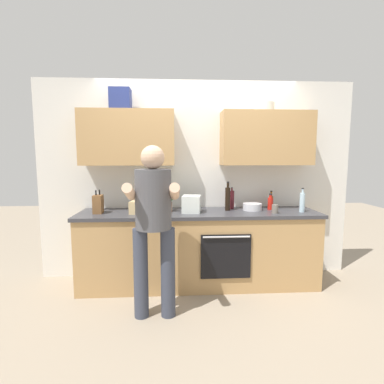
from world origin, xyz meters
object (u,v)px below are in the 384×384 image
(bottle_hotsauce, at_px, (270,203))
(mixing_bowl, at_px, (252,207))
(grocery_bag_bread, at_px, (141,207))
(grocery_bag_produce, at_px, (192,204))
(cup_stoneware, at_px, (275,209))
(potted_herb, at_px, (166,200))
(person_standing, at_px, (154,218))
(bottle_soy, at_px, (228,198))
(bottle_water, at_px, (302,202))
(bottle_syrup, at_px, (271,201))
(knife_block, at_px, (98,204))
(bottle_wine, at_px, (232,199))

(bottle_hotsauce, relative_size, mixing_bowl, 0.87)
(grocery_bag_bread, bearing_deg, grocery_bag_produce, 3.56)
(cup_stoneware, xyz_separation_m, potted_herb, (-1.26, 0.18, 0.09))
(person_standing, distance_m, bottle_soy, 1.15)
(cup_stoneware, distance_m, mixing_bowl, 0.30)
(bottle_soy, height_order, mixing_bowl, bottle_soy)
(bottle_soy, bearing_deg, grocery_bag_produce, -168.22)
(cup_stoneware, relative_size, potted_herb, 0.39)
(bottle_hotsauce, bearing_deg, bottle_soy, -177.63)
(potted_herb, bearing_deg, bottle_water, -4.26)
(person_standing, distance_m, grocery_bag_bread, 0.67)
(bottle_water, xyz_separation_m, potted_herb, (-1.60, 0.12, 0.02))
(person_standing, xyz_separation_m, mixing_bowl, (1.15, 0.77, -0.04))
(bottle_soy, relative_size, mixing_bowl, 1.54)
(person_standing, xyz_separation_m, grocery_bag_bread, (-0.19, 0.64, -0.01))
(bottle_syrup, xyz_separation_m, knife_block, (-2.11, -0.22, 0.02))
(bottle_wine, xyz_separation_m, potted_herb, (-0.81, -0.15, 0.02))
(knife_block, xyz_separation_m, grocery_bag_bread, (0.49, -0.04, -0.04))
(bottle_hotsauce, height_order, potted_herb, potted_herb)
(person_standing, distance_m, potted_herb, 0.75)
(knife_block, bearing_deg, bottle_soy, 3.24)
(bottle_water, distance_m, bottle_wine, 0.83)
(person_standing, xyz_separation_m, potted_herb, (0.10, 0.74, 0.06))
(mixing_bowl, bearing_deg, bottle_soy, -179.82)
(bottle_water, height_order, grocery_bag_produce, bottle_water)
(bottle_soy, relative_size, bottle_hotsauce, 1.77)
(person_standing, height_order, mixing_bowl, person_standing)
(person_standing, bearing_deg, potted_herb, 82.13)
(person_standing, height_order, bottle_syrup, person_standing)
(knife_block, height_order, potted_herb, knife_block)
(grocery_bag_bread, height_order, grocery_bag_produce, grocery_bag_produce)
(person_standing, xyz_separation_m, bottle_wine, (0.92, 0.89, 0.04))
(bottle_wine, bearing_deg, person_standing, -136.00)
(person_standing, bearing_deg, knife_block, 135.01)
(bottle_wine, relative_size, bottle_hotsauce, 1.35)
(bottle_hotsauce, distance_m, mixing_bowl, 0.24)
(cup_stoneware, height_order, potted_herb, potted_herb)
(bottle_hotsauce, xyz_separation_m, grocery_bag_produce, (-0.98, -0.12, 0.02))
(bottle_water, bearing_deg, cup_stoneware, -169.78)
(bottle_water, relative_size, bottle_syrup, 1.29)
(bottle_syrup, xyz_separation_m, mixing_bowl, (-0.28, -0.13, -0.04))
(mixing_bowl, bearing_deg, person_standing, -146.14)
(bottle_soy, height_order, cup_stoneware, bottle_soy)
(person_standing, relative_size, bottle_hotsauce, 8.29)
(bottle_soy, xyz_separation_m, bottle_syrup, (0.58, 0.13, -0.06))
(bottle_water, distance_m, bottle_hotsauce, 0.37)
(bottle_water, relative_size, mixing_bowl, 1.25)
(mixing_bowl, bearing_deg, potted_herb, -178.17)
(bottle_water, relative_size, bottle_soy, 0.81)
(bottle_soy, height_order, grocery_bag_bread, bottle_soy)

